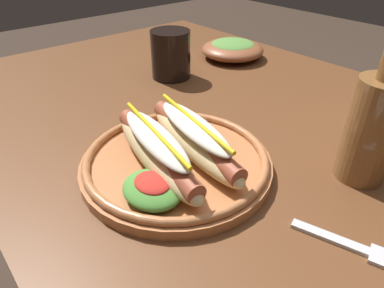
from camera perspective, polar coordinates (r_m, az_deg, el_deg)
dining_table at (r=0.68m, az=6.88°, el=-4.13°), size 1.30×0.81×0.74m
hot_dog_plate at (r=0.48m, az=-2.83°, el=-1.90°), size 0.27×0.27×0.08m
fork at (r=0.43m, az=25.62°, el=-15.29°), size 0.12×0.06×0.00m
soda_cup at (r=0.79m, az=-3.56°, el=14.70°), size 0.09×0.09×0.11m
glass_bottle at (r=0.50m, az=28.06°, el=2.80°), size 0.07×0.07×0.21m
side_bowl at (r=0.93m, az=6.78°, el=15.51°), size 0.16×0.16×0.05m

